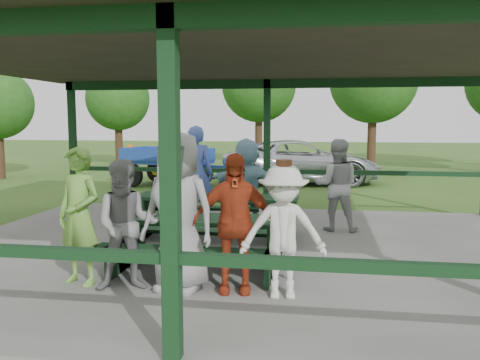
% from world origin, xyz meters
% --- Properties ---
extents(ground, '(90.00, 90.00, 0.00)m').
position_xyz_m(ground, '(0.00, 0.00, 0.00)').
color(ground, '#35591B').
rests_on(ground, ground).
extents(concrete_slab, '(10.00, 8.00, 0.10)m').
position_xyz_m(concrete_slab, '(0.00, 0.00, 0.05)').
color(concrete_slab, slate).
rests_on(concrete_slab, ground).
extents(pavilion_structure, '(10.60, 8.60, 3.24)m').
position_xyz_m(pavilion_structure, '(0.00, 0.00, 3.17)').
color(pavilion_structure, black).
rests_on(pavilion_structure, concrete_slab).
extents(picnic_table_near, '(2.43, 1.39, 0.75)m').
position_xyz_m(picnic_table_near, '(-0.42, -1.20, 0.57)').
color(picnic_table_near, black).
rests_on(picnic_table_near, concrete_slab).
extents(picnic_table_far, '(2.85, 1.39, 0.75)m').
position_xyz_m(picnic_table_far, '(-0.57, 0.80, 0.58)').
color(picnic_table_far, black).
rests_on(picnic_table_far, concrete_slab).
extents(table_setting, '(2.33, 0.45, 0.10)m').
position_xyz_m(table_setting, '(-0.29, -1.17, 0.88)').
color(table_setting, white).
rests_on(table_setting, picnic_table_near).
extents(contestant_green, '(0.74, 0.60, 1.75)m').
position_xyz_m(contestant_green, '(-1.75, -2.00, 0.97)').
color(contestant_green, '#69A23C').
rests_on(contestant_green, concrete_slab).
extents(contestant_grey_left, '(0.94, 0.83, 1.61)m').
position_xyz_m(contestant_grey_left, '(-1.08, -2.11, 0.90)').
color(contestant_grey_left, gray).
rests_on(contestant_grey_left, concrete_slab).
extents(contestant_grey_mid, '(1.06, 0.80, 1.94)m').
position_xyz_m(contestant_grey_mid, '(-0.45, -2.03, 1.07)').
color(contestant_grey_mid, gray).
rests_on(contestant_grey_mid, concrete_slab).
extents(contestant_red, '(1.04, 0.54, 1.69)m').
position_xyz_m(contestant_red, '(0.22, -1.98, 0.94)').
color(contestant_red, '#A43619').
rests_on(contestant_red, concrete_slab).
extents(contestant_white_fedora, '(1.07, 0.69, 1.62)m').
position_xyz_m(contestant_white_fedora, '(0.83, -2.09, 0.89)').
color(contestant_white_fedora, silver).
rests_on(contestant_white_fedora, concrete_slab).
extents(spectator_lblue, '(1.69, 0.84, 1.74)m').
position_xyz_m(spectator_lblue, '(-0.14, 1.66, 0.97)').
color(spectator_lblue, '#7CABC0').
rests_on(spectator_lblue, concrete_slab).
extents(spectator_blue, '(0.77, 0.55, 1.97)m').
position_xyz_m(spectator_blue, '(-1.31, 2.28, 1.09)').
color(spectator_blue, '#455DB5').
rests_on(spectator_blue, concrete_slab).
extents(spectator_grey, '(0.85, 0.67, 1.73)m').
position_xyz_m(spectator_grey, '(1.54, 1.74, 0.97)').
color(spectator_grey, '#9A9B9D').
rests_on(spectator_grey, concrete_slab).
extents(pickup_truck, '(5.66, 3.09, 1.50)m').
position_xyz_m(pickup_truck, '(0.55, 9.76, 0.75)').
color(pickup_truck, silver).
rests_on(pickup_truck, ground).
extents(farm_trailer, '(3.92, 2.28, 1.36)m').
position_xyz_m(farm_trailer, '(-3.82, 8.39, 0.67)').
color(farm_trailer, navy).
rests_on(farm_trailer, ground).
extents(tree_far_left, '(3.02, 3.02, 4.72)m').
position_xyz_m(tree_far_left, '(-8.43, 15.41, 3.19)').
color(tree_far_left, '#331E14').
rests_on(tree_far_left, ground).
extents(tree_left, '(3.69, 3.69, 5.77)m').
position_xyz_m(tree_left, '(-1.89, 17.49, 3.91)').
color(tree_left, '#331E14').
rests_on(tree_left, ground).
extents(tree_mid, '(3.64, 3.64, 5.69)m').
position_xyz_m(tree_mid, '(3.33, 14.18, 3.85)').
color(tree_mid, '#331E14').
rests_on(tree_mid, ground).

